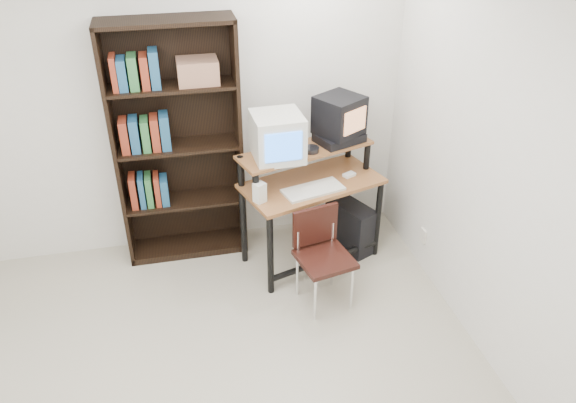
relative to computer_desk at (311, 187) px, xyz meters
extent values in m
cube|color=silver|center=(-1.12, 0.51, 0.62)|extent=(4.00, 0.01, 2.60)
cube|color=silver|center=(0.88, -1.49, 0.62)|extent=(0.01, 4.00, 2.60)
cube|color=brown|center=(0.01, -0.02, 0.04)|extent=(1.21, 0.84, 0.03)
cube|color=brown|center=(-0.03, 0.09, 0.29)|extent=(1.14, 0.63, 0.02)
cylinder|color=black|center=(-0.41, -0.39, -0.32)|extent=(0.05, 0.05, 0.72)
cylinder|color=black|center=(0.56, -0.09, -0.32)|extent=(0.05, 0.05, 0.72)
cylinder|color=black|center=(-0.55, 0.06, -0.18)|extent=(0.05, 0.05, 0.98)
cylinder|color=black|center=(0.42, 0.35, -0.18)|extent=(0.05, 0.05, 0.98)
cylinder|color=black|center=(0.07, -0.24, -0.56)|extent=(0.99, 0.34, 0.05)
cube|color=beige|center=(-0.27, 0.01, 0.47)|extent=(0.38, 0.38, 0.35)
cube|color=#2F78FC|center=(-0.26, -0.18, 0.47)|extent=(0.28, 0.02, 0.22)
cube|color=black|center=(0.27, 0.15, 0.33)|extent=(0.43, 0.37, 0.08)
cube|color=black|center=(0.27, 0.17, 0.53)|extent=(0.44, 0.43, 0.30)
cube|color=tan|center=(0.35, 0.03, 0.53)|extent=(0.21, 0.13, 0.18)
cylinder|color=#26262B|center=(0.00, 0.02, 0.32)|extent=(0.13, 0.13, 0.05)
cube|color=beige|center=(-0.02, -0.15, 0.06)|extent=(0.51, 0.32, 0.03)
cube|color=black|center=(0.32, 0.00, 0.05)|extent=(0.26, 0.23, 0.01)
cube|color=white|center=(0.32, 0.01, 0.07)|extent=(0.12, 0.10, 0.03)
cube|color=beige|center=(-0.45, -0.22, 0.13)|extent=(0.11, 0.10, 0.17)
cube|color=black|center=(0.38, 0.06, -0.47)|extent=(0.37, 0.49, 0.42)
cube|color=black|center=(-0.04, -0.59, -0.27)|extent=(0.44, 0.44, 0.04)
cube|color=black|center=(-0.08, -0.42, -0.08)|extent=(0.36, 0.10, 0.30)
cylinder|color=silver|center=(-0.16, -0.77, -0.48)|extent=(0.02, 0.02, 0.38)
cylinder|color=silver|center=(0.14, -0.71, -0.48)|extent=(0.02, 0.02, 0.38)
cylinder|color=silver|center=(-0.22, -0.47, -0.48)|extent=(0.02, 0.02, 0.38)
cylinder|color=silver|center=(0.07, -0.41, -0.48)|extent=(0.02, 0.02, 0.38)
cube|color=black|center=(-1.47, 0.35, 0.31)|extent=(0.03, 0.33, 1.97)
cube|color=black|center=(-0.52, 0.34, 0.31)|extent=(0.03, 0.33, 1.97)
cube|color=black|center=(-0.99, 0.50, 0.31)|extent=(0.99, 0.03, 1.97)
cube|color=black|center=(-0.99, 0.34, 1.28)|extent=(0.99, 0.33, 0.03)
cube|color=black|center=(-0.99, 0.34, -0.65)|extent=(0.99, 0.33, 0.06)
cube|color=black|center=(-0.99, 0.34, -0.18)|extent=(0.93, 0.31, 0.03)
cube|color=black|center=(-0.99, 0.34, 0.31)|extent=(0.93, 0.31, 0.02)
cube|color=black|center=(-0.99, 0.34, 0.80)|extent=(0.93, 0.31, 0.02)
cube|color=#8E6048|center=(-0.79, 0.34, 0.90)|extent=(0.30, 0.24, 0.18)
cube|color=beige|center=(0.87, -0.34, -0.38)|extent=(0.02, 0.08, 0.12)
camera|label=1|loc=(-1.05, -3.75, 2.23)|focal=35.00mm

